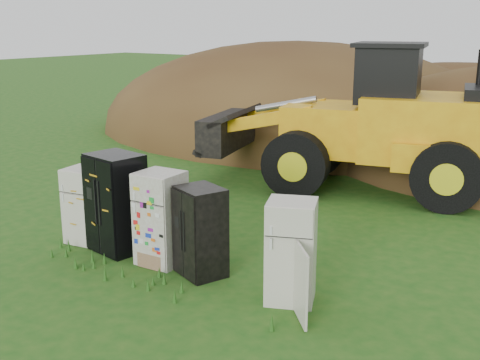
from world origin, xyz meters
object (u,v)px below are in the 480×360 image
object	(u,v)px
fridge_black_side	(117,203)
wheel_loader	(349,117)
fridge_leftmost	(85,205)
fridge_sticker	(161,218)
fridge_dark_mid	(201,232)
fridge_open_door	(291,252)

from	to	relation	value
fridge_black_side	wheel_loader	size ratio (longest dim) A/B	0.24
fridge_leftmost	fridge_sticker	xyz separation A→B (m)	(2.05, -0.00, 0.10)
fridge_sticker	fridge_dark_mid	distance (m)	0.95
fridge_black_side	fridge_leftmost	bearing A→B (deg)	-169.13
fridge_leftmost	fridge_sticker	distance (m)	2.06
fridge_black_side	fridge_dark_mid	bearing A→B (deg)	8.36
fridge_black_side	fridge_sticker	size ratio (longest dim) A/B	1.11
fridge_leftmost	fridge_sticker	size ratio (longest dim) A/B	0.89
fridge_leftmost	fridge_open_door	xyz separation A→B (m)	(4.84, -0.04, 0.06)
fridge_dark_mid	fridge_open_door	distance (m)	1.84
fridge_black_side	wheel_loader	bearing A→B (deg)	84.70
fridge_leftmost	fridge_dark_mid	distance (m)	3.00
fridge_leftmost	wheel_loader	world-z (taller)	wheel_loader
fridge_black_side	fridge_sticker	distance (m)	1.17
fridge_leftmost	fridge_dark_mid	size ratio (longest dim) A/B	0.96
fridge_dark_mid	fridge_open_door	size ratio (longest dim) A/B	0.96
fridge_black_side	fridge_dark_mid	size ratio (longest dim) A/B	1.21
fridge_dark_mid	wheel_loader	xyz separation A→B (m)	(-0.29, 6.91, 1.15)
fridge_black_side	fridge_open_door	bearing A→B (deg)	8.57
fridge_leftmost	fridge_open_door	world-z (taller)	fridge_open_door
wheel_loader	fridge_dark_mid	bearing A→B (deg)	-101.39
fridge_sticker	fridge_black_side	bearing A→B (deg)	175.84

